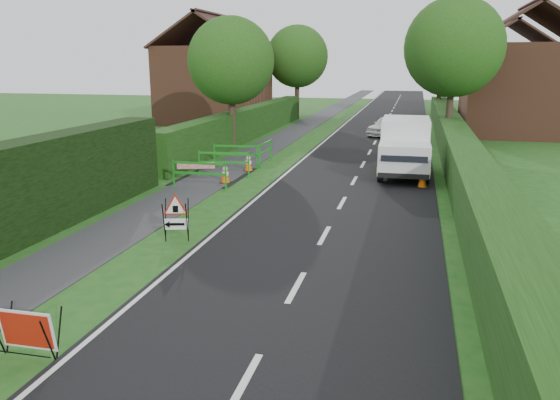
{
  "coord_description": "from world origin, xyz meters",
  "views": [
    {
      "loc": [
        4.65,
        -9.04,
        4.45
      ],
      "look_at": [
        1.33,
        4.38,
        0.94
      ],
      "focal_mm": 35.0,
      "sensor_mm": 36.0,
      "label": 1
    }
  ],
  "objects_px": {
    "works_van": "(405,146)",
    "hatchback_car": "(388,126)",
    "triangle_sign": "(174,214)",
    "red_rect_sign": "(27,331)"
  },
  "relations": [
    {
      "from": "red_rect_sign",
      "to": "hatchback_car",
      "type": "distance_m",
      "value": 28.12
    },
    {
      "from": "works_van",
      "to": "hatchback_car",
      "type": "relative_size",
      "value": 1.33
    },
    {
      "from": "triangle_sign",
      "to": "red_rect_sign",
      "type": "bearing_deg",
      "value": -105.18
    },
    {
      "from": "red_rect_sign",
      "to": "works_van",
      "type": "height_order",
      "value": "works_van"
    },
    {
      "from": "triangle_sign",
      "to": "hatchback_car",
      "type": "height_order",
      "value": "hatchback_car"
    },
    {
      "from": "triangle_sign",
      "to": "hatchback_car",
      "type": "xyz_separation_m",
      "value": [
        4.13,
        22.13,
        -0.11
      ]
    },
    {
      "from": "triangle_sign",
      "to": "works_van",
      "type": "distance_m",
      "value": 11.53
    },
    {
      "from": "hatchback_car",
      "to": "red_rect_sign",
      "type": "bearing_deg",
      "value": -75.65
    },
    {
      "from": "red_rect_sign",
      "to": "triangle_sign",
      "type": "bearing_deg",
      "value": 90.37
    },
    {
      "from": "triangle_sign",
      "to": "works_van",
      "type": "height_order",
      "value": "works_van"
    }
  ]
}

